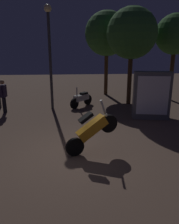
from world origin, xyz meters
TOP-DOWN VIEW (x-y plane):
  - ground_plane at (0.00, 0.00)m, footprint 40.00×40.00m
  - motorcycle_orange_foreground at (0.58, 0.05)m, footprint 1.61×0.61m
  - motorcycle_white_parked_left at (0.48, 5.47)m, footprint 1.21×1.28m
  - person_bystander_far at (-3.32, 4.65)m, footprint 0.28×0.67m
  - streetlamp_near at (-1.05, 5.23)m, footprint 0.36×0.36m
  - tree_left_bg at (5.90, 6.75)m, footprint 2.28×2.28m
  - tree_center_bg at (2.25, 8.53)m, footprint 2.77×2.77m
  - tree_right_bg at (3.17, 5.92)m, footprint 2.66×2.66m
  - kiosk_billboard at (3.50, 3.23)m, footprint 1.66×0.78m

SIDE VIEW (x-z plane):
  - ground_plane at x=0.00m, z-range 0.00..0.00m
  - motorcycle_white_parked_left at x=0.48m, z-range -0.12..0.99m
  - motorcycle_orange_foreground at x=0.58m, z-range -0.07..1.56m
  - person_bystander_far at x=-3.32m, z-range 0.15..1.77m
  - kiosk_billboard at x=3.50m, z-range 0.00..2.10m
  - streetlamp_near at x=-1.05m, z-range 0.68..5.69m
  - tree_left_bg at x=5.90m, z-range 1.30..6.24m
  - tree_right_bg at x=3.17m, z-range 1.21..6.33m
  - tree_center_bg at x=2.25m, z-range 1.25..6.54m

